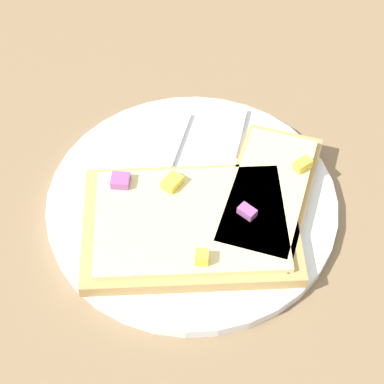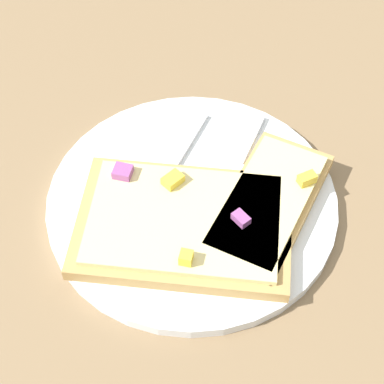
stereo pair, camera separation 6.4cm
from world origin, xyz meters
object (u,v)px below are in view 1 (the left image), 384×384
object	(u,v)px
plate	(192,202)
pizza_slice_corner	(268,198)
pizza_slice_main	(195,224)
fork	(158,189)
knife	(227,163)

from	to	relation	value
plate	pizza_slice_corner	size ratio (longest dim) A/B	1.58
pizza_slice_main	pizza_slice_corner	bearing A→B (deg)	-158.83
pizza_slice_corner	pizza_slice_main	bearing A→B (deg)	131.10
pizza_slice_corner	fork	bearing A→B (deg)	98.96
pizza_slice_main	pizza_slice_corner	distance (m)	0.08
knife	pizza_slice_main	bearing A→B (deg)	-9.28
fork	knife	distance (m)	0.08
knife	fork	bearing A→B (deg)	-51.43
plate	pizza_slice_corner	distance (m)	0.08
fork	knife	bearing A→B (deg)	130.65
fork	knife	xyz separation A→B (m)	(0.04, -0.07, 0.00)
plate	pizza_slice_main	xyz separation A→B (m)	(-0.04, -0.00, 0.02)
fork	pizza_slice_corner	distance (m)	0.11
knife	pizza_slice_corner	bearing A→B (deg)	50.31
plate	fork	size ratio (longest dim) A/B	1.49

